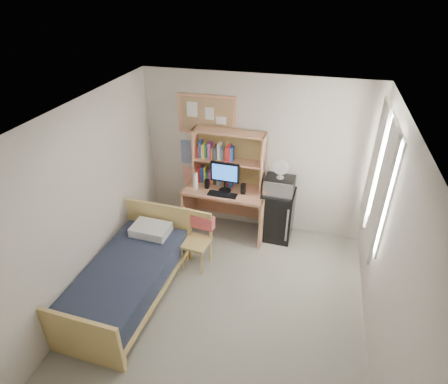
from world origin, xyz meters
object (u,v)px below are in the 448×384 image
(bulletin_board, at_px, (207,115))
(speaker_left, at_px, (207,184))
(desk, at_px, (226,211))
(monitor, at_px, (225,177))
(desk_chair, at_px, (195,242))
(speaker_right, at_px, (243,189))
(mini_fridge, at_px, (277,214))
(microwave, at_px, (280,185))
(desk_fan, at_px, (281,170))
(bed, at_px, (128,282))

(bulletin_board, distance_m, speaker_left, 1.09)
(desk, relative_size, monitor, 2.71)
(desk_chair, distance_m, speaker_right, 1.13)
(desk, relative_size, mini_fridge, 1.55)
(desk, bearing_deg, speaker_left, -168.69)
(monitor, bearing_deg, microwave, 10.05)
(desk_chair, bearing_deg, bulletin_board, 104.15)
(desk_fan, bearing_deg, desk_chair, -133.77)
(speaker_right, distance_m, microwave, 0.57)
(bulletin_board, xyz_separation_m, speaker_left, (0.09, -0.39, -1.01))
(desk, relative_size, bed, 0.67)
(bed, xyz_separation_m, desk_fan, (1.74, 1.86, 0.98))
(desk_chair, distance_m, speaker_left, 1.02)
(desk_chair, height_order, microwave, microwave)
(desk, distance_m, microwave, 1.02)
(speaker_right, bearing_deg, bulletin_board, 151.51)
(bulletin_board, xyz_separation_m, microwave, (1.24, -0.28, -0.93))
(bed, xyz_separation_m, monitor, (0.89, 1.74, 0.80))
(speaker_right, xyz_separation_m, desk_fan, (0.55, 0.13, 0.34))
(monitor, height_order, speaker_left, monitor)
(bulletin_board, distance_m, monitor, 1.01)
(speaker_right, xyz_separation_m, microwave, (0.55, 0.13, 0.07))
(monitor, height_order, desk_fan, desk_fan)
(bulletin_board, distance_m, microwave, 1.57)
(mini_fridge, height_order, speaker_left, speaker_left)
(mini_fridge, relative_size, speaker_left, 5.56)
(bulletin_board, height_order, desk, bulletin_board)
(mini_fridge, height_order, microwave, microwave)
(desk, height_order, speaker_left, speaker_left)
(desk, bearing_deg, speaker_right, -11.31)
(bulletin_board, distance_m, desk_fan, 1.43)
(microwave, height_order, desk_fan, desk_fan)
(bulletin_board, relative_size, desk_chair, 1.09)
(desk, height_order, desk_fan, desk_fan)
(desk_chair, bearing_deg, speaker_right, 65.99)
(bed, distance_m, monitor, 2.11)
(desk, xyz_separation_m, monitor, (-0.00, -0.06, 0.66))
(bed, xyz_separation_m, microwave, (1.74, 1.86, 0.71))
(desk, height_order, bed, desk)
(monitor, bearing_deg, speaker_left, -180.00)
(desk_chair, height_order, speaker_left, speaker_left)
(mini_fridge, bearing_deg, monitor, -167.92)
(mini_fridge, relative_size, speaker_right, 5.02)
(bulletin_board, bearing_deg, microwave, -12.54)
(monitor, xyz_separation_m, desk_fan, (0.85, 0.12, 0.18))
(speaker_right, distance_m, desk_fan, 0.66)
(monitor, relative_size, microwave, 1.08)
(mini_fridge, bearing_deg, desk, -171.89)
(microwave, bearing_deg, desk_fan, 0.00)
(desk_chair, bearing_deg, desk_fan, 49.89)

